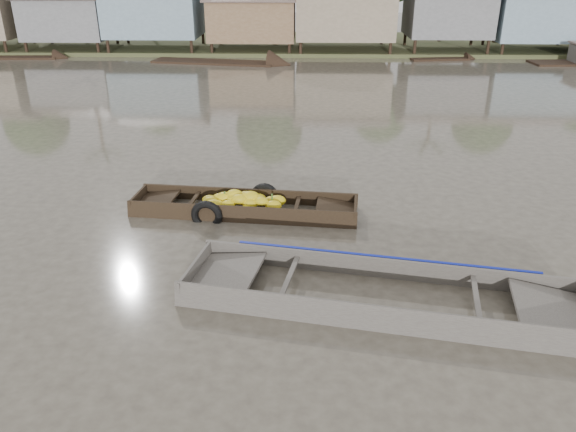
{
  "coord_description": "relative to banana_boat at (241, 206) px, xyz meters",
  "views": [
    {
      "loc": [
        -0.14,
        -11.08,
        6.15
      ],
      "look_at": [
        -0.48,
        0.41,
        0.8
      ],
      "focal_mm": 35.0,
      "sensor_mm": 36.0,
      "label": 1
    }
  ],
  "objects": [
    {
      "name": "ground",
      "position": [
        1.78,
        -2.35,
        -0.18
      ],
      "size": [
        120.0,
        120.0,
        0.0
      ],
      "primitive_type": "plane",
      "color": "#453E34",
      "rests_on": "ground"
    },
    {
      "name": "banana_boat",
      "position": [
        0.0,
        0.0,
        0.0
      ],
      "size": [
        6.01,
        1.96,
        0.85
      ],
      "rotation": [
        0.0,
        0.0,
        -0.09
      ],
      "color": "black",
      "rests_on": "ground"
    },
    {
      "name": "riverbank",
      "position": [
        4.81,
        29.51,
        2.89
      ],
      "size": [
        120.0,
        12.47,
        10.22
      ],
      "color": "#384723",
      "rests_on": "ground"
    },
    {
      "name": "viewer_boat",
      "position": [
        3.16,
        -4.13,
        -0.11
      ],
      "size": [
        7.93,
        3.39,
        0.62
      ],
      "rotation": [
        0.0,
        0.0,
        -0.19
      ],
      "color": "#443F3A",
      "rests_on": "ground"
    },
    {
      "name": "distant_boats",
      "position": [
        13.75,
        21.98,
        0.03
      ],
      "size": [
        46.95,
        15.05,
        1.38
      ],
      "color": "black",
      "rests_on": "ground"
    }
  ]
}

